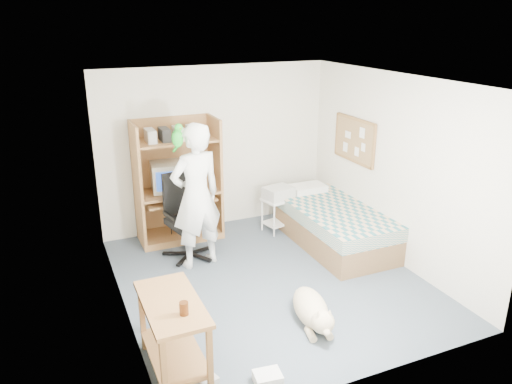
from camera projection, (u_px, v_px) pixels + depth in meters
floor at (270, 280)px, 6.35m from camera, size 4.00×4.00×0.00m
wall_back at (216, 148)px, 7.66m from camera, size 3.60×0.02×2.50m
wall_right at (394, 169)px, 6.61m from camera, size 0.02×4.00×2.50m
wall_left at (117, 209)px, 5.25m from camera, size 0.02×4.00×2.50m
ceiling at (272, 80)px, 5.51m from camera, size 3.60×4.00×0.02m
computer_hutch at (177, 185)px, 7.31m from camera, size 1.20×0.63×1.80m
bed at (333, 225)px, 7.28m from camera, size 1.02×2.02×0.66m
side_desk at (173, 326)px, 4.57m from camera, size 0.50×1.00×0.75m
corkboard at (354, 140)px, 7.31m from camera, size 0.04×0.94×0.66m
office_chair at (187, 227)px, 6.87m from camera, size 0.66×0.66×1.16m
person at (196, 196)px, 6.44m from camera, size 0.79×0.60×1.94m
parrot at (178, 137)px, 6.11m from camera, size 0.14×0.25×0.39m
dog at (312, 310)px, 5.39m from camera, size 0.48×1.06×0.40m
printer_cart at (278, 209)px, 7.69m from camera, size 0.51×0.45×0.53m
printer at (278, 193)px, 7.60m from camera, size 0.48×0.41×0.18m
crt_monitor at (167, 176)px, 7.21m from camera, size 0.48×0.50×0.41m
keyboard at (179, 199)px, 7.22m from camera, size 0.46×0.20×0.03m
pencil_cup at (203, 184)px, 7.37m from camera, size 0.08×0.08×0.12m
drink_glass at (184, 308)px, 4.27m from camera, size 0.08×0.08×0.12m
floor_box_a at (268, 378)px, 4.56m from camera, size 0.27×0.23×0.10m
floor_box_b at (205, 379)px, 4.55m from camera, size 0.24×0.26×0.08m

